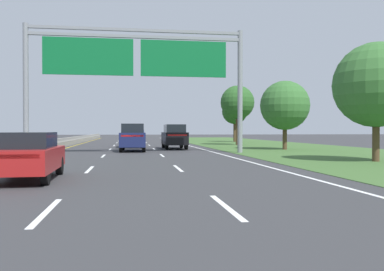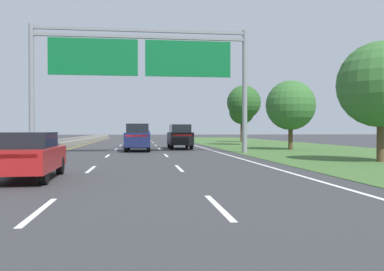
{
  "view_description": "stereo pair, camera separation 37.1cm",
  "coord_description": "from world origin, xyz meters",
  "px_view_note": "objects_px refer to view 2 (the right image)",
  "views": [
    {
      "loc": [
        -0.18,
        1.83,
        1.65
      ],
      "look_at": [
        2.16,
        17.49,
        1.43
      ],
      "focal_mm": 38.86,
      "sensor_mm": 36.0,
      "label": 1
    },
    {
      "loc": [
        0.18,
        1.78,
        1.65
      ],
      "look_at": [
        2.16,
        17.49,
        1.43
      ],
      "focal_mm": 38.86,
      "sensor_mm": 36.0,
      "label": 2
    }
  ],
  "objects_px": {
    "car_red_left_lane_sedan": "(28,155)",
    "roadside_tree_mid": "(291,105)",
    "car_black_right_lane_suv": "(180,136)",
    "car_silver_centre_lane_sedan": "(137,137)",
    "car_navy_centre_lane_suv": "(138,137)",
    "roadside_tree_near": "(381,85)",
    "roadside_tree_far": "(244,103)",
    "pickup_truck_blue": "(139,136)",
    "roadside_tree_distant": "(242,112)",
    "overhead_sign_gantry": "(141,63)"
  },
  "relations": [
    {
      "from": "pickup_truck_blue",
      "to": "car_black_right_lane_suv",
      "type": "xyz_separation_m",
      "value": [
        3.58,
        -3.64,
        0.02
      ]
    },
    {
      "from": "car_navy_centre_lane_suv",
      "to": "roadside_tree_distant",
      "type": "distance_m",
      "value": 26.75
    },
    {
      "from": "car_red_left_lane_sedan",
      "to": "roadside_tree_near",
      "type": "relative_size",
      "value": 0.72
    },
    {
      "from": "car_silver_centre_lane_sedan",
      "to": "car_black_right_lane_suv",
      "type": "distance_m",
      "value": 14.46
    },
    {
      "from": "car_red_left_lane_sedan",
      "to": "roadside_tree_mid",
      "type": "bearing_deg",
      "value": -42.34
    },
    {
      "from": "pickup_truck_blue",
      "to": "roadside_tree_mid",
      "type": "height_order",
      "value": "roadside_tree_mid"
    },
    {
      "from": "car_red_left_lane_sedan",
      "to": "roadside_tree_near",
      "type": "xyz_separation_m",
      "value": [
        15.9,
        5.47,
        3.14
      ]
    },
    {
      "from": "car_silver_centre_lane_sedan",
      "to": "overhead_sign_gantry",
      "type": "bearing_deg",
      "value": -179.03
    },
    {
      "from": "car_navy_centre_lane_suv",
      "to": "roadside_tree_mid",
      "type": "xyz_separation_m",
      "value": [
        12.48,
        0.62,
        2.56
      ]
    },
    {
      "from": "pickup_truck_blue",
      "to": "car_black_right_lane_suv",
      "type": "bearing_deg",
      "value": -135.14
    },
    {
      "from": "car_silver_centre_lane_sedan",
      "to": "car_red_left_lane_sedan",
      "type": "xyz_separation_m",
      "value": [
        -3.4,
        -35.66,
        0.0
      ]
    },
    {
      "from": "roadside_tree_far",
      "to": "roadside_tree_mid",
      "type": "bearing_deg",
      "value": -83.73
    },
    {
      "from": "car_red_left_lane_sedan",
      "to": "car_navy_centre_lane_suv",
      "type": "xyz_separation_m",
      "value": [
        3.55,
        17.93,
        0.28
      ]
    },
    {
      "from": "car_black_right_lane_suv",
      "to": "car_red_left_lane_sedan",
      "type": "bearing_deg",
      "value": 161.52
    },
    {
      "from": "car_red_left_lane_sedan",
      "to": "car_navy_centre_lane_suv",
      "type": "relative_size",
      "value": 0.94
    },
    {
      "from": "overhead_sign_gantry",
      "to": "roadside_tree_mid",
      "type": "bearing_deg",
      "value": 17.81
    },
    {
      "from": "car_red_left_lane_sedan",
      "to": "roadside_tree_distant",
      "type": "relative_size",
      "value": 0.76
    },
    {
      "from": "roadside_tree_distant",
      "to": "car_silver_centre_lane_sedan",
      "type": "bearing_deg",
      "value": -160.53
    },
    {
      "from": "roadside_tree_far",
      "to": "pickup_truck_blue",
      "type": "bearing_deg",
      "value": -160.26
    },
    {
      "from": "pickup_truck_blue",
      "to": "car_navy_centre_lane_suv",
      "type": "distance_m",
      "value": 7.41
    },
    {
      "from": "pickup_truck_blue",
      "to": "roadside_tree_mid",
      "type": "bearing_deg",
      "value": -118.24
    },
    {
      "from": "car_silver_centre_lane_sedan",
      "to": "roadside_tree_mid",
      "type": "distance_m",
      "value": 21.45
    },
    {
      "from": "overhead_sign_gantry",
      "to": "roadside_tree_distant",
      "type": "relative_size",
      "value": 2.57
    },
    {
      "from": "car_red_left_lane_sedan",
      "to": "car_navy_centre_lane_suv",
      "type": "distance_m",
      "value": 18.28
    },
    {
      "from": "car_black_right_lane_suv",
      "to": "car_silver_centre_lane_sedan",
      "type": "bearing_deg",
      "value": 14.84
    },
    {
      "from": "car_navy_centre_lane_suv",
      "to": "roadside_tree_far",
      "type": "height_order",
      "value": "roadside_tree_far"
    },
    {
      "from": "roadside_tree_near",
      "to": "roadside_tree_mid",
      "type": "xyz_separation_m",
      "value": [
        0.13,
        13.08,
        -0.3
      ]
    },
    {
      "from": "roadside_tree_mid",
      "to": "roadside_tree_far",
      "type": "bearing_deg",
      "value": 96.27
    },
    {
      "from": "overhead_sign_gantry",
      "to": "roadside_tree_near",
      "type": "height_order",
      "value": "overhead_sign_gantry"
    },
    {
      "from": "overhead_sign_gantry",
      "to": "car_navy_centre_lane_suv",
      "type": "xyz_separation_m",
      "value": [
        -0.27,
        3.3,
        -5.15
      ]
    },
    {
      "from": "pickup_truck_blue",
      "to": "car_red_left_lane_sedan",
      "type": "bearing_deg",
      "value": 172.32
    },
    {
      "from": "car_silver_centre_lane_sedan",
      "to": "car_navy_centre_lane_suv",
      "type": "xyz_separation_m",
      "value": [
        0.15,
        -17.73,
        0.28
      ]
    },
    {
      "from": "pickup_truck_blue",
      "to": "car_black_right_lane_suv",
      "type": "height_order",
      "value": "pickup_truck_blue"
    },
    {
      "from": "roadside_tree_near",
      "to": "car_navy_centre_lane_suv",
      "type": "bearing_deg",
      "value": 134.75
    },
    {
      "from": "car_navy_centre_lane_suv",
      "to": "roadside_tree_distant",
      "type": "bearing_deg",
      "value": -30.06
    },
    {
      "from": "roadside_tree_near",
      "to": "roadside_tree_distant",
      "type": "distance_m",
      "value": 35.17
    },
    {
      "from": "pickup_truck_blue",
      "to": "roadside_tree_distant",
      "type": "distance_m",
      "value": 20.83
    },
    {
      "from": "car_black_right_lane_suv",
      "to": "roadside_tree_distant",
      "type": "relative_size",
      "value": 0.8
    },
    {
      "from": "roadside_tree_mid",
      "to": "car_silver_centre_lane_sedan",
      "type": "bearing_deg",
      "value": 126.42
    },
    {
      "from": "car_navy_centre_lane_suv",
      "to": "roadside_tree_near",
      "type": "height_order",
      "value": "roadside_tree_near"
    },
    {
      "from": "pickup_truck_blue",
      "to": "car_red_left_lane_sedan",
      "type": "height_order",
      "value": "pickup_truck_blue"
    },
    {
      "from": "roadside_tree_mid",
      "to": "roadside_tree_distant",
      "type": "relative_size",
      "value": 0.97
    },
    {
      "from": "roadside_tree_far",
      "to": "roadside_tree_distant",
      "type": "bearing_deg",
      "value": 77.09
    },
    {
      "from": "pickup_truck_blue",
      "to": "roadside_tree_far",
      "type": "distance_m",
      "value": 12.47
    },
    {
      "from": "car_navy_centre_lane_suv",
      "to": "roadside_tree_mid",
      "type": "relative_size",
      "value": 0.83
    },
    {
      "from": "car_silver_centre_lane_sedan",
      "to": "car_navy_centre_lane_suv",
      "type": "distance_m",
      "value": 17.73
    },
    {
      "from": "overhead_sign_gantry",
      "to": "car_navy_centre_lane_suv",
      "type": "height_order",
      "value": "overhead_sign_gantry"
    },
    {
      "from": "overhead_sign_gantry",
      "to": "car_red_left_lane_sedan",
      "type": "xyz_separation_m",
      "value": [
        -3.82,
        -14.63,
        -5.43
      ]
    },
    {
      "from": "car_black_right_lane_suv",
      "to": "car_navy_centre_lane_suv",
      "type": "bearing_deg",
      "value": 135.98
    },
    {
      "from": "car_black_right_lane_suv",
      "to": "roadside_tree_distant",
      "type": "height_order",
      "value": "roadside_tree_distant"
    }
  ]
}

